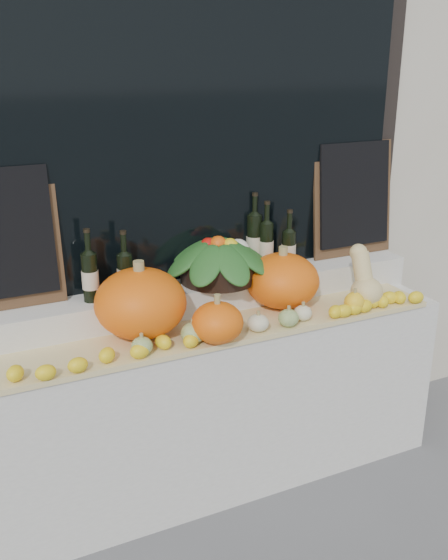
# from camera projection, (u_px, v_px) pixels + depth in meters

# --- Properties ---
(storefront_facade) EXTENTS (7.00, 0.94, 4.50)m
(storefront_facade) POSITION_uv_depth(u_px,v_px,m) (157.00, 23.00, 3.16)
(storefront_facade) COLOR beige
(storefront_facade) RESTS_ON ground
(display_sill) EXTENTS (2.30, 0.55, 0.88)m
(display_sill) POSITION_uv_depth(u_px,v_px,m) (218.00, 401.00, 3.17)
(display_sill) COLOR silver
(display_sill) RESTS_ON ground
(rear_tier) EXTENTS (2.30, 0.25, 0.16)m
(rear_tier) POSITION_uv_depth(u_px,v_px,m) (205.00, 296.00, 3.12)
(rear_tier) COLOR silver
(rear_tier) RESTS_ON display_sill
(straw_bedding) EXTENTS (2.10, 0.32, 0.02)m
(straw_bedding) POSITION_uv_depth(u_px,v_px,m) (229.00, 329.00, 2.91)
(straw_bedding) COLOR tan
(straw_bedding) RESTS_ON display_sill
(pumpkin_left) EXTENTS (0.53, 0.53, 0.31)m
(pumpkin_left) POSITION_uv_depth(u_px,v_px,m) (141.00, 303.00, 2.76)
(pumpkin_left) COLOR orange
(pumpkin_left) RESTS_ON straw_bedding
(pumpkin_right) EXTENTS (0.48, 0.48, 0.27)m
(pumpkin_right) POSITION_uv_depth(u_px,v_px,m) (282.00, 280.00, 3.10)
(pumpkin_right) COLOR orange
(pumpkin_right) RESTS_ON straw_bedding
(pumpkin_center) EXTENTS (0.27, 0.27, 0.18)m
(pumpkin_center) POSITION_uv_depth(u_px,v_px,m) (217.00, 323.00, 2.72)
(pumpkin_center) COLOR orange
(pumpkin_center) RESTS_ON straw_bedding
(butternut_squash) EXTENTS (0.16, 0.22, 0.30)m
(butternut_squash) POSITION_uv_depth(u_px,v_px,m) (365.00, 282.00, 3.13)
(butternut_squash) COLOR #E1C884
(butternut_squash) RESTS_ON straw_bedding
(decorative_gourds) EXTENTS (1.18, 0.14, 0.15)m
(decorative_gourds) POSITION_uv_depth(u_px,v_px,m) (252.00, 323.00, 2.82)
(decorative_gourds) COLOR #356D20
(decorative_gourds) RESTS_ON straw_bedding
(lemon_heap) EXTENTS (2.20, 0.16, 0.06)m
(lemon_heap) POSITION_uv_depth(u_px,v_px,m) (239.00, 329.00, 2.80)
(lemon_heap) COLOR yellow
(lemon_heap) RESTS_ON straw_bedding
(produce_bowl) EXTENTS (0.58, 0.58, 0.24)m
(produce_bowl) POSITION_uv_depth(u_px,v_px,m) (218.00, 259.00, 3.07)
(produce_bowl) COLOR black
(produce_bowl) RESTS_ON rear_tier
(wine_bottle_far_left) EXTENTS (0.08, 0.08, 0.34)m
(wine_bottle_far_left) POSITION_uv_depth(u_px,v_px,m) (90.00, 276.00, 2.81)
(wine_bottle_far_left) COLOR black
(wine_bottle_far_left) RESTS_ON rear_tier
(wine_bottle_near_left) EXTENTS (0.08, 0.08, 0.31)m
(wine_bottle_near_left) POSITION_uv_depth(u_px,v_px,m) (125.00, 274.00, 2.88)
(wine_bottle_near_left) COLOR black
(wine_bottle_near_left) RESTS_ON rear_tier
(wine_bottle_tall) EXTENTS (0.08, 0.08, 0.40)m
(wine_bottle_tall) POSITION_uv_depth(u_px,v_px,m) (254.00, 241.00, 3.22)
(wine_bottle_tall) COLOR black
(wine_bottle_tall) RESTS_ON rear_tier
(wine_bottle_near_right) EXTENTS (0.08, 0.08, 0.36)m
(wine_bottle_near_right) POSITION_uv_depth(u_px,v_px,m) (266.00, 246.00, 3.21)
(wine_bottle_near_right) COLOR black
(wine_bottle_near_right) RESTS_ON rear_tier
(wine_bottle_far_right) EXTENTS (0.08, 0.08, 0.32)m
(wine_bottle_far_right) POSITION_uv_depth(u_px,v_px,m) (289.00, 249.00, 3.23)
(wine_bottle_far_right) COLOR black
(wine_bottle_far_right) RESTS_ON rear_tier
(chalkboard_left) EXTENTS (0.50, 0.09, 0.62)m
(chalkboard_left) POSITION_uv_depth(u_px,v_px,m) (1.00, 237.00, 2.66)
(chalkboard_left) COLOR #4C331E
(chalkboard_left) RESTS_ON rear_tier
(chalkboard_right) EXTENTS (0.50, 0.09, 0.62)m
(chalkboard_right) POSITION_uv_depth(u_px,v_px,m) (354.00, 197.00, 3.40)
(chalkboard_right) COLOR #4C331E
(chalkboard_right) RESTS_ON rear_tier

